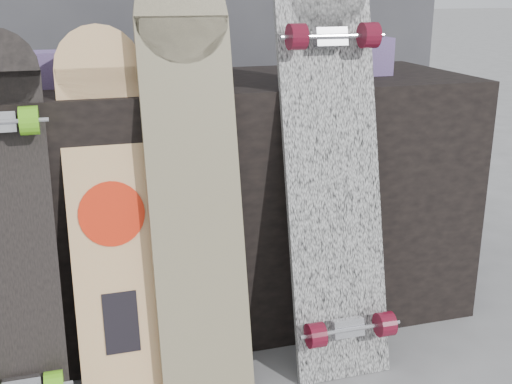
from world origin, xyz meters
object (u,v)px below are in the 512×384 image
object	(u,v)px
vendor_table	(223,200)
longboard_cascadia	(332,150)
longboard_celtic	(194,177)
skateboard_dark	(8,228)
longboard_geisha	(111,208)

from	to	relation	value
vendor_table	longboard_cascadia	xyz separation A→B (m)	(0.23, -0.36, 0.24)
longboard_celtic	longboard_cascadia	bearing A→B (deg)	1.63
vendor_table	longboard_cascadia	bearing A→B (deg)	-57.09
longboard_celtic	skateboard_dark	xyz separation A→B (m)	(-0.47, -0.00, -0.09)
longboard_geisha	longboard_celtic	distance (m)	0.23
longboard_geisha	longboard_celtic	world-z (taller)	longboard_celtic
longboard_geisha	skateboard_dark	bearing A→B (deg)	-172.06
longboard_cascadia	skateboard_dark	distance (m)	0.88
longboard_celtic	longboard_cascadia	distance (m)	0.40
longboard_cascadia	skateboard_dark	size ratio (longest dim) A/B	1.24
longboard_cascadia	longboard_geisha	bearing A→B (deg)	178.15
longboard_cascadia	skateboard_dark	xyz separation A→B (m)	(-0.87, -0.02, -0.13)
longboard_cascadia	vendor_table	bearing A→B (deg)	122.91
skateboard_dark	longboard_geisha	bearing A→B (deg)	7.94
longboard_cascadia	longboard_celtic	bearing A→B (deg)	-178.37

